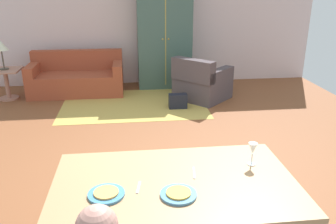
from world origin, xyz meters
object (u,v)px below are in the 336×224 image
(dining_table, at_px, (175,189))
(handbag, at_px, (178,101))
(armchair, at_px, (201,83))
(armoire, at_px, (164,37))
(plate_near_child, at_px, (178,194))
(side_table, at_px, (6,80))
(table_lamp, at_px, (1,47))
(plate_near_man, at_px, (106,194))
(couch, at_px, (77,78))
(wine_glass, at_px, (253,149))

(dining_table, distance_m, handbag, 3.74)
(armchair, bearing_deg, armoire, 120.97)
(plate_near_child, bearing_deg, armoire, 85.03)
(armchair, height_order, side_table, armchair)
(table_lamp, bearing_deg, plate_near_child, -61.06)
(handbag, bearing_deg, side_table, 164.13)
(dining_table, height_order, armoire, armoire)
(side_table, bearing_deg, plate_near_man, -65.48)
(plate_near_child, relative_size, side_table, 0.43)
(couch, relative_size, table_lamp, 3.38)
(armchair, xyz_separation_m, handbag, (-0.51, -0.46, -0.19))
(wine_glass, xyz_separation_m, handbag, (-0.09, 3.47, -0.76))
(table_lamp, xyz_separation_m, handbag, (3.17, -0.90, -0.88))
(wine_glass, height_order, side_table, wine_glass)
(wine_glass, xyz_separation_m, armoire, (-0.17, 4.93, 0.16))
(wine_glass, distance_m, side_table, 5.47)
(plate_near_child, bearing_deg, armchair, 76.13)
(couch, xyz_separation_m, armchair, (2.40, -0.70, 0.02))
(plate_near_man, relative_size, couch, 0.14)
(plate_near_child, bearing_deg, couch, 105.00)
(armoire, xyz_separation_m, side_table, (-3.08, -0.56, -0.67))
(plate_near_man, bearing_deg, armchair, 69.95)
(armchair, bearing_deg, plate_near_child, -103.87)
(plate_near_man, distance_m, armchair, 4.53)
(dining_table, relative_size, armchair, 1.46)
(side_table, distance_m, handbag, 3.30)
(plate_near_man, distance_m, wine_glass, 1.17)
(plate_near_child, xyz_separation_m, couch, (-1.34, 4.99, -0.47))
(dining_table, distance_m, armchair, 4.27)
(table_lamp, bearing_deg, armchair, -6.79)
(plate_near_man, bearing_deg, couch, 99.80)
(plate_near_child, bearing_deg, side_table, 118.94)
(armchair, xyz_separation_m, table_lamp, (-3.68, 0.44, 0.69))
(wine_glass, relative_size, side_table, 0.32)
(armoire, bearing_deg, side_table, -169.65)
(side_table, distance_m, table_lamp, 0.63)
(wine_glass, relative_size, couch, 0.10)
(armoire, distance_m, handbag, 1.73)
(table_lamp, bearing_deg, handbag, -15.87)
(plate_near_child, distance_m, armchair, 4.45)
(wine_glass, xyz_separation_m, side_table, (-3.25, 4.37, -0.52))
(couch, distance_m, handbag, 2.22)
(handbag, bearing_deg, plate_near_man, -105.33)
(plate_near_man, bearing_deg, side_table, 114.52)
(wine_glass, relative_size, armchair, 0.15)
(armoire, height_order, handbag, armoire)
(dining_table, distance_m, plate_near_child, 0.20)
(couch, height_order, side_table, couch)
(couch, xyz_separation_m, handbag, (1.89, -1.16, -0.17))
(wine_glass, distance_m, table_lamp, 5.45)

